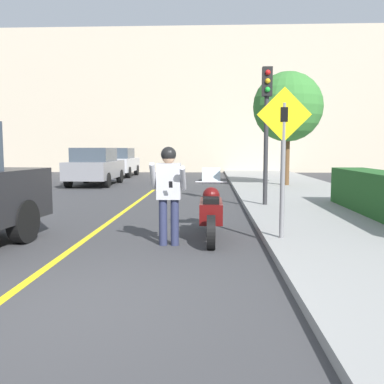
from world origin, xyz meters
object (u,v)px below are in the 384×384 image
(crossing_sign, at_px, (283,148))
(traffic_light, at_px, (267,110))
(parked_car_silver, at_px, (118,162))
(motorcycle, at_px, (211,212))
(person_biker, at_px, (169,186))
(street_tree, at_px, (288,107))
(parked_car_grey, at_px, (95,166))

(crossing_sign, bearing_deg, traffic_light, 86.48)
(crossing_sign, distance_m, traffic_light, 4.50)
(traffic_light, bearing_deg, parked_car_silver, 117.32)
(parked_car_silver, bearing_deg, traffic_light, -62.68)
(motorcycle, bearing_deg, person_biker, -139.12)
(street_tree, bearing_deg, traffic_light, -104.74)
(motorcycle, distance_m, person_biker, 1.09)
(motorcycle, height_order, traffic_light, traffic_light)
(crossing_sign, distance_m, parked_car_grey, 13.47)
(motorcycle, relative_size, parked_car_silver, 0.55)
(motorcycle, relative_size, person_biker, 1.38)
(person_biker, height_order, traffic_light, traffic_light)
(person_biker, bearing_deg, motorcycle, 40.88)
(street_tree, bearing_deg, parked_car_grey, 172.76)
(crossing_sign, bearing_deg, person_biker, -176.98)
(parked_car_silver, bearing_deg, person_biker, -75.16)
(person_biker, xyz_separation_m, parked_car_silver, (-4.73, 17.87, -0.17))
(parked_car_grey, bearing_deg, person_biker, -69.31)
(person_biker, distance_m, crossing_sign, 2.02)
(motorcycle, xyz_separation_m, parked_car_silver, (-5.45, 17.25, 0.37))
(parked_car_grey, bearing_deg, street_tree, -7.24)
(motorcycle, bearing_deg, crossing_sign, -23.33)
(person_biker, bearing_deg, crossing_sign, 3.02)
(traffic_light, bearing_deg, motorcycle, -110.93)
(crossing_sign, height_order, parked_car_silver, crossing_sign)
(motorcycle, relative_size, street_tree, 0.50)
(motorcycle, bearing_deg, parked_car_silver, 107.54)
(person_biker, xyz_separation_m, street_tree, (3.87, 10.85, 2.33))
(person_biker, relative_size, crossing_sign, 0.66)
(motorcycle, height_order, crossing_sign, crossing_sign)
(person_biker, relative_size, parked_car_grey, 0.40)
(parked_car_grey, bearing_deg, parked_car_silver, 92.27)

